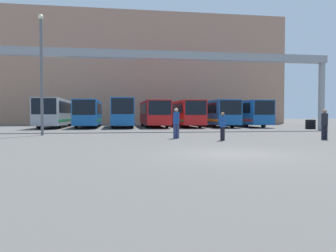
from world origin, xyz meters
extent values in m
plane|color=#514F4C|center=(0.00, 0.00, 0.00)|extent=(200.00, 200.00, 0.00)
cube|color=tan|center=(0.00, 45.59, 8.83)|extent=(46.39, 12.00, 17.65)
cylinder|color=gray|center=(15.59, 18.10, 3.24)|extent=(0.60, 0.60, 6.49)
cube|color=gray|center=(0.00, 18.10, 6.84)|extent=(31.77, 0.80, 0.70)
cube|color=#999EA5|center=(-11.26, 27.39, 1.75)|extent=(2.53, 11.81, 2.81)
cube|color=black|center=(-11.26, 21.51, 2.27)|extent=(2.33, 0.06, 1.57)
cube|color=black|center=(-11.26, 27.39, 2.27)|extent=(2.56, 10.03, 1.18)
cube|color=#268C4C|center=(-11.26, 27.39, 0.86)|extent=(2.56, 11.22, 0.24)
cylinder|color=black|center=(-12.36, 24.08, 0.48)|extent=(0.28, 0.96, 0.96)
cylinder|color=black|center=(-10.16, 24.08, 0.48)|extent=(0.28, 0.96, 0.96)
cylinder|color=black|center=(-12.36, 30.69, 0.48)|extent=(0.28, 0.96, 0.96)
cylinder|color=black|center=(-10.16, 30.69, 0.48)|extent=(0.28, 0.96, 0.96)
cube|color=#1959A5|center=(-7.51, 26.96, 1.68)|extent=(2.42, 10.95, 2.67)
cube|color=black|center=(-7.51, 21.51, 2.17)|extent=(2.23, 0.06, 1.49)
cube|color=black|center=(-7.51, 26.96, 2.17)|extent=(2.45, 9.30, 1.12)
cube|color=#268C4C|center=(-7.51, 26.96, 0.83)|extent=(2.45, 10.40, 0.24)
cylinder|color=black|center=(-8.56, 23.89, 0.53)|extent=(0.28, 1.07, 1.07)
cylinder|color=black|center=(-6.45, 23.89, 0.53)|extent=(0.28, 1.07, 1.07)
cylinder|color=black|center=(-8.56, 30.02, 0.53)|extent=(0.28, 1.07, 1.07)
cylinder|color=black|center=(-6.45, 30.02, 0.53)|extent=(0.28, 1.07, 1.07)
cube|color=#1959A5|center=(-3.75, 26.57, 1.78)|extent=(2.41, 10.17, 2.86)
cube|color=black|center=(-3.75, 21.51, 2.31)|extent=(2.22, 0.06, 1.60)
cube|color=black|center=(-3.75, 26.57, 2.31)|extent=(2.44, 8.65, 1.20)
cube|color=#268C4C|center=(-3.75, 26.57, 0.87)|extent=(2.44, 9.66, 0.24)
cylinder|color=black|center=(-4.80, 23.72, 0.47)|extent=(0.28, 0.94, 0.94)
cylinder|color=black|center=(-2.71, 23.72, 0.47)|extent=(0.28, 0.94, 0.94)
cylinder|color=black|center=(-4.80, 29.42, 0.47)|extent=(0.28, 0.94, 0.94)
cylinder|color=black|center=(-2.71, 29.42, 0.47)|extent=(0.28, 0.94, 0.94)
cube|color=red|center=(0.00, 27.27, 1.68)|extent=(2.54, 11.57, 2.65)
cube|color=black|center=(0.00, 21.51, 2.16)|extent=(2.34, 0.06, 1.48)
cube|color=black|center=(0.00, 27.27, 2.16)|extent=(2.57, 9.84, 1.11)
cube|color=red|center=(0.00, 27.27, 0.83)|extent=(2.57, 10.99, 0.24)
cylinder|color=black|center=(-1.11, 24.03, 0.49)|extent=(0.28, 0.99, 0.99)
cylinder|color=black|center=(1.11, 24.03, 0.49)|extent=(0.28, 0.99, 0.99)
cylinder|color=black|center=(-1.11, 30.51, 0.49)|extent=(0.28, 0.99, 0.99)
cylinder|color=black|center=(1.11, 30.51, 0.49)|extent=(0.28, 0.99, 0.99)
cube|color=red|center=(3.75, 27.09, 1.68)|extent=(2.45, 11.20, 2.67)
cube|color=black|center=(3.75, 21.51, 2.17)|extent=(2.26, 0.06, 1.49)
cube|color=black|center=(3.75, 27.09, 2.17)|extent=(2.48, 9.52, 1.12)
cube|color=#268C4C|center=(3.75, 27.09, 0.83)|extent=(2.48, 10.64, 0.24)
cylinder|color=black|center=(2.69, 23.95, 0.46)|extent=(0.28, 0.92, 0.92)
cylinder|color=black|center=(4.82, 23.95, 0.46)|extent=(0.28, 0.92, 0.92)
cylinder|color=black|center=(2.69, 30.22, 0.46)|extent=(0.28, 0.92, 0.92)
cylinder|color=black|center=(4.82, 30.22, 0.46)|extent=(0.28, 0.92, 0.92)
cube|color=#1959A5|center=(7.51, 27.59, 1.71)|extent=(2.60, 12.22, 2.72)
cube|color=black|center=(7.51, 21.51, 2.21)|extent=(2.39, 0.06, 1.52)
cube|color=black|center=(7.51, 27.59, 2.21)|extent=(2.63, 10.38, 1.14)
cube|color=orange|center=(7.51, 27.59, 0.84)|extent=(2.63, 11.61, 0.24)
cylinder|color=black|center=(6.37, 24.17, 0.49)|extent=(0.28, 0.97, 0.97)
cylinder|color=black|center=(8.64, 24.17, 0.49)|extent=(0.28, 0.97, 0.97)
cylinder|color=black|center=(6.37, 31.02, 0.49)|extent=(0.28, 0.97, 0.97)
cylinder|color=black|center=(8.64, 31.02, 0.49)|extent=(0.28, 0.97, 0.97)
cube|color=#1959A5|center=(11.26, 27.33, 1.71)|extent=(2.46, 11.69, 2.71)
cube|color=black|center=(11.26, 21.51, 2.20)|extent=(2.26, 0.06, 1.52)
cube|color=black|center=(11.26, 27.33, 2.20)|extent=(2.49, 9.94, 1.14)
cube|color=red|center=(11.26, 27.33, 0.84)|extent=(2.49, 11.10, 0.24)
cylinder|color=black|center=(10.19, 24.06, 0.47)|extent=(0.28, 0.93, 0.93)
cylinder|color=black|center=(12.33, 24.06, 0.47)|extent=(0.28, 0.93, 0.93)
cylinder|color=black|center=(10.19, 30.60, 0.47)|extent=(0.28, 0.93, 0.93)
cylinder|color=black|center=(12.33, 30.60, 0.47)|extent=(0.28, 0.93, 0.93)
cylinder|color=navy|center=(-0.60, 8.18, 0.44)|extent=(0.20, 0.20, 0.88)
cylinder|color=navy|center=(-0.77, 8.15, 0.44)|extent=(0.20, 0.20, 0.88)
cylinder|color=navy|center=(-0.69, 8.17, 1.24)|extent=(0.38, 0.38, 0.73)
sphere|color=tan|center=(-0.69, 8.17, 1.73)|extent=(0.24, 0.24, 0.24)
cylinder|color=black|center=(7.80, 6.00, 0.42)|extent=(0.19, 0.19, 0.83)
cylinder|color=black|center=(7.63, 6.01, 0.42)|extent=(0.19, 0.19, 0.83)
cylinder|color=black|center=(7.71, 6.01, 1.18)|extent=(0.36, 0.36, 0.69)
sphere|color=#8C6647|center=(7.71, 6.01, 1.64)|extent=(0.23, 0.23, 0.23)
cylinder|color=black|center=(1.59, 6.28, 0.38)|extent=(0.17, 0.17, 0.75)
cylinder|color=black|center=(1.63, 6.14, 0.38)|extent=(0.17, 0.17, 0.75)
cylinder|color=navy|center=(1.61, 6.21, 1.06)|extent=(0.33, 0.33, 0.63)
sphere|color=#8C6647|center=(1.61, 6.21, 1.48)|extent=(0.20, 0.20, 0.20)
torus|color=black|center=(15.15, 19.20, 0.12)|extent=(1.04, 1.04, 0.24)
torus|color=black|center=(15.15, 19.20, 0.36)|extent=(1.04, 1.04, 0.24)
torus|color=black|center=(15.15, 19.20, 0.60)|extent=(1.04, 1.04, 0.24)
torus|color=black|center=(15.15, 19.20, 0.84)|extent=(1.04, 1.04, 0.24)
cylinder|color=#595B60|center=(-9.45, 12.52, 4.04)|extent=(0.20, 0.20, 8.08)
sphere|color=beige|center=(-9.45, 12.52, 8.23)|extent=(0.36, 0.36, 0.36)
camera|label=1|loc=(-4.18, -11.45, 1.44)|focal=35.00mm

